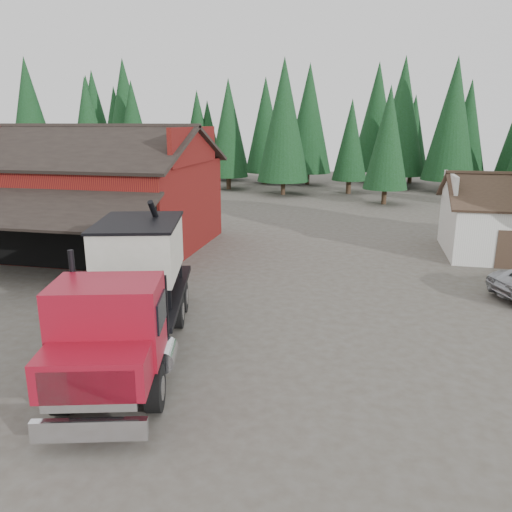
# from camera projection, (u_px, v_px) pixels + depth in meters

# --- Properties ---
(ground) EXTENTS (120.00, 120.00, 0.00)m
(ground) POSITION_uv_depth(u_px,v_px,m) (236.00, 324.00, 18.52)
(ground) COLOR #474138
(ground) RESTS_ON ground
(red_barn) EXTENTS (12.80, 13.63, 7.18)m
(red_barn) POSITION_uv_depth(u_px,v_px,m) (99.00, 202.00, 29.46)
(red_barn) COLOR maroon
(red_barn) RESTS_ON ground
(conifer_backdrop) EXTENTS (76.00, 16.00, 16.00)m
(conifer_backdrop) POSITION_uv_depth(u_px,v_px,m) (328.00, 186.00, 58.09)
(conifer_backdrop) COLOR black
(conifer_backdrop) RESTS_ON ground
(near_pine_a) EXTENTS (4.40, 4.40, 11.40)m
(near_pine_a) POSITION_uv_depth(u_px,v_px,m) (89.00, 131.00, 47.86)
(near_pine_a) COLOR #382619
(near_pine_a) RESTS_ON ground
(near_pine_b) EXTENTS (3.96, 3.96, 10.40)m
(near_pine_b) POSITION_uv_depth(u_px,v_px,m) (388.00, 138.00, 43.99)
(near_pine_b) COLOR #382619
(near_pine_b) RESTS_ON ground
(near_pine_d) EXTENTS (5.28, 5.28, 13.40)m
(near_pine_d) POSITION_uv_depth(u_px,v_px,m) (284.00, 120.00, 49.47)
(near_pine_d) COLOR #382619
(near_pine_d) RESTS_ON ground
(feed_truck) EXTENTS (5.32, 10.66, 4.65)m
(feed_truck) POSITION_uv_depth(u_px,v_px,m) (131.00, 289.00, 15.71)
(feed_truck) COLOR black
(feed_truck) RESTS_ON ground
(equip_box) EXTENTS (0.80, 1.16, 0.60)m
(equip_box) POSITION_uv_depth(u_px,v_px,m) (143.00, 318.00, 18.32)
(equip_box) COLOR maroon
(equip_box) RESTS_ON ground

